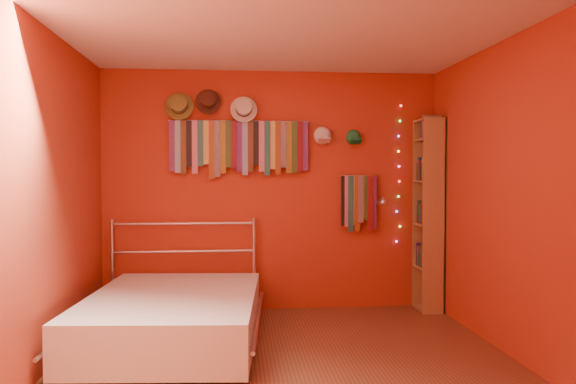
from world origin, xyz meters
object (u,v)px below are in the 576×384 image
object	(u,v)px
tie_rack	(240,145)
bed	(173,317)
bookshelf	(432,213)
reading_lamp	(382,202)

from	to	relation	value
tie_rack	bed	xyz separation A→B (m)	(-0.57, -1.05, -1.50)
tie_rack	bed	size ratio (longest dim) A/B	0.70
tie_rack	bookshelf	bearing A→B (deg)	-4.43
tie_rack	bookshelf	xyz separation A→B (m)	(2.00, -0.15, -0.71)
bookshelf	bed	size ratio (longest dim) A/B	0.97
bookshelf	tie_rack	bearing A→B (deg)	175.57
bookshelf	bed	xyz separation A→B (m)	(-2.57, -0.90, -0.79)
reading_lamp	bed	size ratio (longest dim) A/B	0.16
tie_rack	reading_lamp	world-z (taller)	tie_rack
reading_lamp	bed	xyz separation A→B (m)	(-2.03, -0.87, -0.91)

